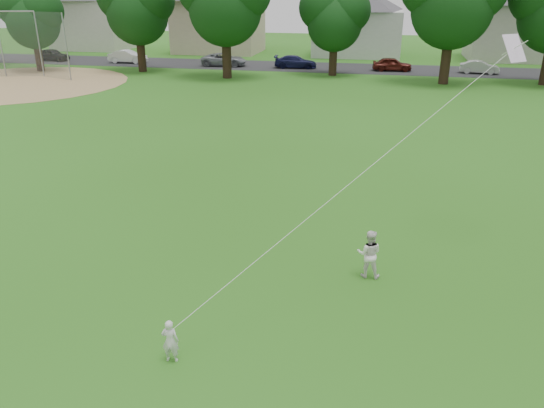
# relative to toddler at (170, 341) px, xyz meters

# --- Properties ---
(ground) EXTENTS (160.00, 160.00, 0.00)m
(ground) POSITION_rel_toddler_xyz_m (0.66, 1.45, -0.50)
(ground) COLOR #295E15
(ground) RESTS_ON ground
(street) EXTENTS (90.00, 7.00, 0.01)m
(street) POSITION_rel_toddler_xyz_m (0.66, 43.45, -0.49)
(street) COLOR #2D2D30
(street) RESTS_ON ground
(dirt_infield) EXTENTS (18.00, 18.00, 0.02)m
(dirt_infield) POSITION_rel_toddler_xyz_m (-25.34, 29.45, -0.49)
(dirt_infield) COLOR #9E7F51
(dirt_infield) RESTS_ON ground
(toddler) EXTENTS (0.38, 0.27, 1.00)m
(toddler) POSITION_rel_toddler_xyz_m (0.00, 0.00, 0.00)
(toddler) COLOR silver
(toddler) RESTS_ON ground
(older_boy) EXTENTS (0.66, 0.52, 1.35)m
(older_boy) POSITION_rel_toddler_xyz_m (3.89, 4.40, 0.18)
(older_boy) COLOR white
(older_boy) RESTS_ON ground
(kite) EXTENTS (4.14, 4.27, 11.74)m
(kite) POSITION_rel_toddler_xyz_m (3.68, 3.83, 2.72)
(kite) COLOR white
(kite) RESTS_ON ground
(parked_cars) EXTENTS (63.57, 2.37, 1.26)m
(parked_cars) POSITION_rel_toddler_xyz_m (1.19, 42.45, 0.11)
(parked_cars) COLOR black
(parked_cars) RESTS_ON ground
(house_row) EXTENTS (76.41, 13.60, 10.49)m
(house_row) POSITION_rel_toddler_xyz_m (-0.63, 53.45, 4.49)
(house_row) COLOR beige
(house_row) RESTS_ON ground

